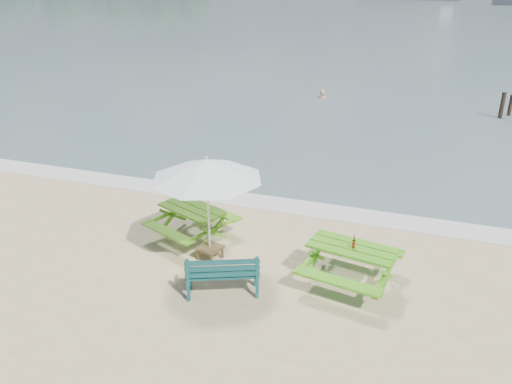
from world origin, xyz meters
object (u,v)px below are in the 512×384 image
(park_bench, at_px, (223,281))
(beer_bottle, at_px, (354,244))
(picnic_table_left, at_px, (192,223))
(side_table, at_px, (210,252))
(patio_umbrella, at_px, (207,169))
(swimmer, at_px, (322,106))
(picnic_table_right, at_px, (351,265))

(park_bench, distance_m, beer_bottle, 2.57)
(picnic_table_left, xyz_separation_m, side_table, (0.77, -0.75, -0.20))
(side_table, xyz_separation_m, patio_umbrella, (0.00, 0.00, 1.89))
(park_bench, relative_size, swimmer, 0.88)
(beer_bottle, bearing_deg, patio_umbrella, -178.86)
(picnic_table_right, height_order, beer_bottle, beer_bottle)
(patio_umbrella, bearing_deg, side_table, 0.00)
(picnic_table_left, bearing_deg, beer_bottle, -10.49)
(picnic_table_right, height_order, swimmer, picnic_table_right)
(picnic_table_right, xyz_separation_m, swimmer, (-3.93, 15.86, -0.75))
(beer_bottle, bearing_deg, swimmer, 103.99)
(patio_umbrella, bearing_deg, picnic_table_right, 2.11)
(patio_umbrella, bearing_deg, park_bench, -55.25)
(park_bench, height_order, swimmer, park_bench)
(picnic_table_left, relative_size, beer_bottle, 8.27)
(park_bench, relative_size, beer_bottle, 5.43)
(picnic_table_left, distance_m, patio_umbrella, 2.01)
(picnic_table_right, bearing_deg, patio_umbrella, -177.89)
(side_table, xyz_separation_m, swimmer, (-0.99, 15.97, -0.52))
(side_table, bearing_deg, beer_bottle, 1.14)
(side_table, distance_m, beer_bottle, 3.06)
(picnic_table_left, height_order, patio_umbrella, patio_umbrella)
(beer_bottle, bearing_deg, side_table, -178.86)
(picnic_table_right, bearing_deg, swimmer, 103.93)
(side_table, bearing_deg, swimmer, 93.56)
(picnic_table_right, xyz_separation_m, beer_bottle, (0.03, -0.05, 0.50))
(picnic_table_right, distance_m, patio_umbrella, 3.38)
(beer_bottle, relative_size, swimmer, 0.16)
(beer_bottle, bearing_deg, picnic_table_left, 169.51)
(side_table, bearing_deg, picnic_table_left, 135.77)
(park_bench, height_order, patio_umbrella, patio_umbrella)
(picnic_table_right, height_order, patio_umbrella, patio_umbrella)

